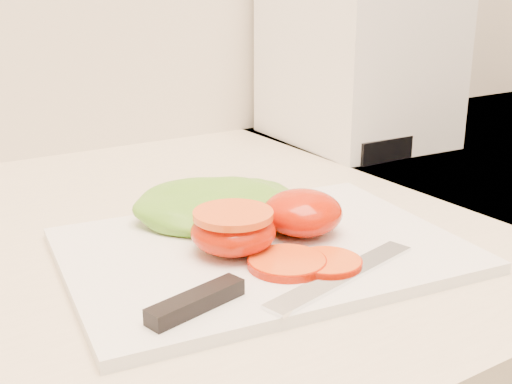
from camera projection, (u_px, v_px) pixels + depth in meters
cutting_board at (262, 250)px, 0.55m from camera, size 0.36×0.28×0.01m
tomato_half_dome at (302, 212)px, 0.57m from camera, size 0.07×0.07×0.04m
tomato_half_cut at (233, 229)px, 0.53m from camera, size 0.07×0.07×0.04m
tomato_slice_0 at (287, 263)px, 0.51m from camera, size 0.06×0.06×0.01m
tomato_slice_1 at (327, 262)px, 0.51m from camera, size 0.05×0.05×0.01m
lettuce_leaf_0 at (217, 207)px, 0.60m from camera, size 0.19×0.17×0.03m
lettuce_leaf_1 at (255, 201)px, 0.62m from camera, size 0.14×0.13×0.02m
knife at (258, 291)px, 0.46m from camera, size 0.24×0.06×0.01m
appliance at (357, 37)px, 0.92m from camera, size 0.21×0.26×0.30m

